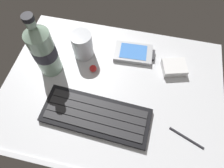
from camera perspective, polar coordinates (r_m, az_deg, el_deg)
ground_plane at (r=58.45cm, az=-0.05°, el=-2.06°), size 64.00×48.00×2.80cm
keyboard at (r=53.79cm, az=-4.65°, el=-9.01°), size 29.49×12.37×1.70cm
handheld_device at (r=64.16cm, az=6.30°, el=8.92°), size 13.10×8.27×1.50cm
juice_cup at (r=62.18cm, az=-8.52°, el=10.93°), size 6.40×6.40×8.50cm
water_bottle at (r=57.16cm, az=-19.28°, el=9.37°), size 6.73×6.73×20.80cm
charger_block at (r=62.89cm, az=17.53°, el=4.56°), size 8.28×7.33×2.40cm
trackball_mouse at (r=60.20cm, az=-5.50°, el=4.50°), size 2.20×2.20×2.20cm
stylus_pen at (r=55.80cm, az=20.78°, el=-14.33°), size 9.09×4.15×0.70cm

